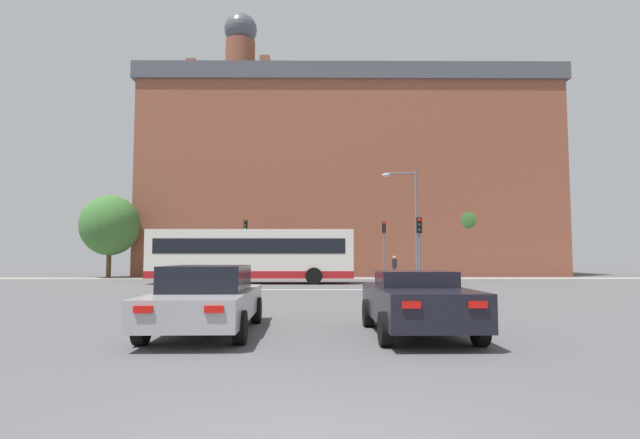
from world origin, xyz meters
The scene contains 13 objects.
stop_line_strip centered at (0.00, 21.18, 0.00)m, with size 8.40×0.30×0.01m, color silver.
far_pavement centered at (0.00, 33.93, 0.01)m, with size 69.33×2.50×0.01m, color gray.
brick_civic_building centered at (2.96, 42.45, 9.11)m, with size 36.66×12.02×24.91m.
car_saloon_left centered at (-2.23, 7.08, 0.74)m, with size 2.13×4.96×1.45m.
car_roadster_right centered at (2.27, 6.72, 0.70)m, with size 2.04×4.29×1.34m.
bus_crossing_lead centered at (-3.84, 26.81, 1.76)m, with size 12.38×2.69×3.27m.
traffic_light_near_right centered at (5.41, 21.54, 2.48)m, with size 0.26×0.31×3.64m.
traffic_light_far_left centered at (-5.19, 33.55, 2.94)m, with size 0.26×0.31×4.38m.
traffic_light_far_right centered at (5.16, 33.03, 2.84)m, with size 0.26×0.31×4.23m.
street_lamp_junction centered at (5.59, 24.95, 4.10)m, with size 2.08×0.36×6.65m.
pedestrian_waiting centered at (5.94, 33.29, 1.00)m, with size 0.33×0.45×1.70m.
tree_by_building centered at (-16.08, 35.24, 4.10)m, with size 4.51×4.51×6.48m.
tree_kerbside centered at (12.58, 39.03, 4.60)m, with size 4.91×4.91×7.19m.
Camera 1 is at (0.16, -3.88, 1.65)m, focal length 28.00 mm.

